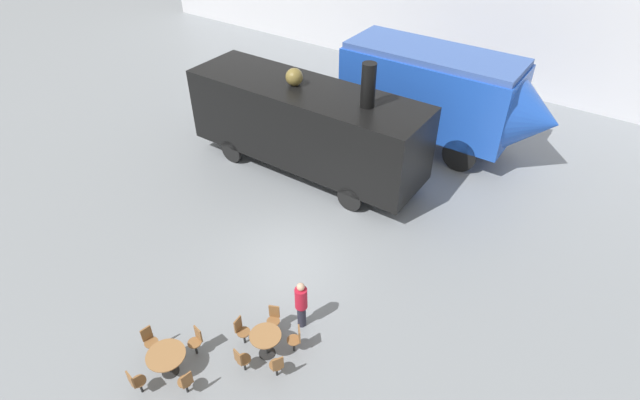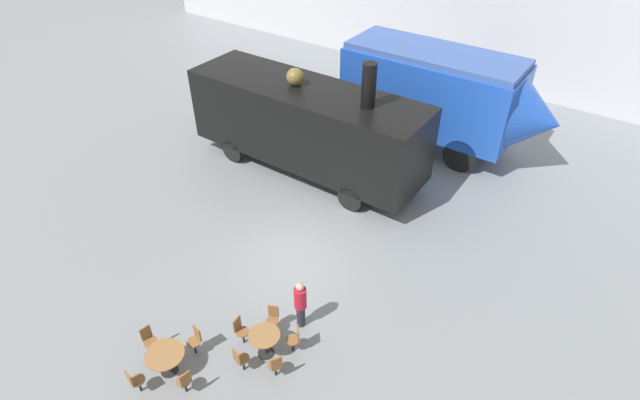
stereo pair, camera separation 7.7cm
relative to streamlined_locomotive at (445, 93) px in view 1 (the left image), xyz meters
name	(u,v)px [view 1 (the left image)]	position (x,y,z in m)	size (l,w,h in m)	color
ground_plane	(294,251)	(-1.05, -8.80, -2.42)	(80.00, 80.00, 0.00)	gray
streamlined_locomotive	(445,93)	(0.00, 0.00, 0.00)	(8.62, 2.81, 4.05)	blue
steam_locomotive	(306,123)	(-3.55, -4.64, -0.36)	(9.39, 2.71, 5.00)	black
cafe_table_near	(167,358)	(-0.97, -14.15, -1.85)	(0.98, 0.98, 0.70)	black
cafe_table_mid	(266,339)	(0.70, -12.34, -1.84)	(0.82, 0.82, 0.75)	black
cafe_chair_0	(135,381)	(-1.13, -15.00, -1.91)	(0.36, 0.38, 0.87)	black
cafe_chair_1	(186,382)	(-0.12, -14.31, -1.91)	(0.38, 0.36, 0.87)	black
cafe_chair_2	(196,339)	(-0.81, -13.31, -1.91)	(0.36, 0.38, 0.87)	black
cafe_chair_3	(149,339)	(-1.82, -13.99, -1.91)	(0.38, 0.36, 0.87)	black
cafe_chair_4	(241,329)	(-0.08, -12.42, -1.91)	(0.37, 0.36, 0.87)	black
cafe_chair_5	(241,359)	(0.54, -13.10, -1.91)	(0.36, 0.38, 0.87)	black
cafe_chair_6	(277,365)	(1.38, -12.73, -1.91)	(0.40, 0.39, 0.87)	black
cafe_chair_7	(296,338)	(1.29, -11.81, -1.91)	(0.40, 0.40, 0.87)	black
cafe_chair_8	(274,317)	(0.39, -11.62, -1.91)	(0.38, 0.40, 0.87)	black
visitor_person	(301,303)	(0.90, -11.05, -1.55)	(0.34, 0.34, 1.61)	#262633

